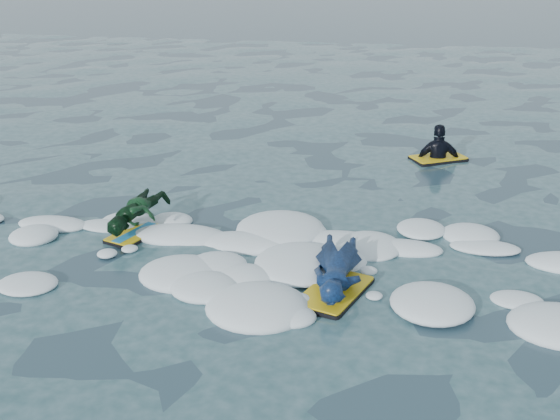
{
  "coord_description": "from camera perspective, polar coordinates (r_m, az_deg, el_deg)",
  "views": [
    {
      "loc": [
        2.52,
        -7.46,
        4.09
      ],
      "look_at": [
        0.84,
        1.6,
        0.45
      ],
      "focal_mm": 45.0,
      "sensor_mm": 36.0,
      "label": 1
    }
  ],
  "objects": [
    {
      "name": "prone_woman_unit",
      "position": [
        8.68,
        4.67,
        -4.96
      ],
      "size": [
        0.94,
        1.72,
        0.44
      ],
      "rotation": [
        0.0,
        0.0,
        1.24
      ],
      "color": "black",
      "rests_on": "ground"
    },
    {
      "name": "foam_band",
      "position": [
        9.76,
        -5.47,
        -3.32
      ],
      "size": [
        12.0,
        3.1,
        0.3
      ],
      "primitive_type": null,
      "color": "white",
      "rests_on": "ground"
    },
    {
      "name": "ground",
      "position": [
        8.88,
        -7.27,
        -6.07
      ],
      "size": [
        120.0,
        120.0,
        0.0
      ],
      "primitive_type": "plane",
      "color": "#152434",
      "rests_on": "ground"
    },
    {
      "name": "prone_child_unit",
      "position": [
        10.44,
        -11.45,
        -0.43
      ],
      "size": [
        0.84,
        1.38,
        0.51
      ],
      "rotation": [
        0.0,
        0.0,
        1.24
      ],
      "color": "black",
      "rests_on": "ground"
    },
    {
      "name": "waiting_rider_unit",
      "position": [
        13.94,
        12.7,
        3.7
      ],
      "size": [
        1.19,
        1.02,
        1.57
      ],
      "rotation": [
        0.0,
        0.0,
        0.53
      ],
      "color": "black",
      "rests_on": "ground"
    }
  ]
}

